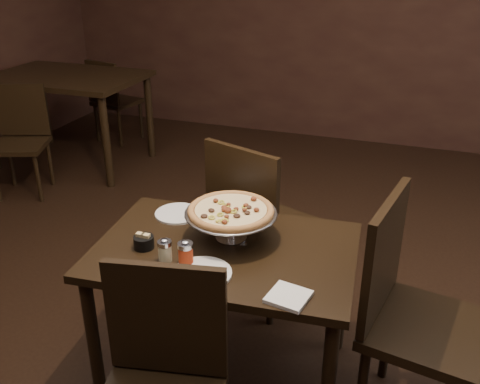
% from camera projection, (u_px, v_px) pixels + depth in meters
% --- Properties ---
extents(room, '(6.04, 7.04, 2.84)m').
position_uv_depth(room, '(227.00, 76.00, 2.04)').
color(room, black).
rests_on(room, ground).
extents(dining_table, '(1.16, 0.82, 0.69)m').
position_uv_depth(dining_table, '(225.00, 265.00, 2.31)').
color(dining_table, black).
rests_on(dining_table, ground).
extents(background_table, '(1.31, 0.87, 0.82)m').
position_uv_depth(background_table, '(67.00, 87.00, 4.72)').
color(background_table, black).
rests_on(background_table, ground).
extents(pizza_stand, '(0.40, 0.40, 0.17)m').
position_uv_depth(pizza_stand, '(231.00, 211.00, 2.29)').
color(pizza_stand, '#BBBBC2').
rests_on(pizza_stand, dining_table).
extents(parmesan_shaker, '(0.06, 0.06, 0.10)m').
position_uv_depth(parmesan_shaker, '(165.00, 250.00, 2.16)').
color(parmesan_shaker, beige).
rests_on(parmesan_shaker, dining_table).
extents(pepper_flake_shaker, '(0.06, 0.06, 0.11)m').
position_uv_depth(pepper_flake_shaker, '(186.00, 253.00, 2.13)').
color(pepper_flake_shaker, maroon).
rests_on(pepper_flake_shaker, dining_table).
extents(packet_caddy, '(0.09, 0.09, 0.07)m').
position_uv_depth(packet_caddy, '(144.00, 242.00, 2.26)').
color(packet_caddy, black).
rests_on(packet_caddy, dining_table).
extents(napkin_stack, '(0.16, 0.16, 0.02)m').
position_uv_depth(napkin_stack, '(289.00, 297.00, 1.94)').
color(napkin_stack, white).
rests_on(napkin_stack, dining_table).
extents(plate_left, '(0.22, 0.22, 0.01)m').
position_uv_depth(plate_left, '(178.00, 214.00, 2.55)').
color(plate_left, white).
rests_on(plate_left, dining_table).
extents(plate_near, '(0.24, 0.24, 0.01)m').
position_uv_depth(plate_near, '(202.00, 273.00, 2.08)').
color(plate_near, white).
rests_on(plate_near, dining_table).
extents(serving_spatula, '(0.16, 0.16, 0.02)m').
position_uv_depth(serving_spatula, '(239.00, 225.00, 2.18)').
color(serving_spatula, '#BBBBC2').
rests_on(serving_spatula, pizza_stand).
extents(chair_far, '(0.58, 0.58, 0.97)m').
position_uv_depth(chair_far, '(256.00, 219.00, 2.85)').
color(chair_far, black).
rests_on(chair_far, ground).
extents(chair_side, '(0.55, 0.55, 1.01)m').
position_uv_depth(chair_side, '(411.00, 310.00, 2.11)').
color(chair_side, black).
rests_on(chair_side, ground).
extents(bg_chair_far, '(0.46, 0.46, 0.84)m').
position_uv_depth(bg_chair_far, '(112.00, 98.00, 5.35)').
color(bg_chair_far, black).
rests_on(bg_chair_far, ground).
extents(bg_chair_near, '(0.52, 0.52, 0.86)m').
position_uv_depth(bg_chair_near, '(21.00, 136.00, 4.26)').
color(bg_chair_near, black).
rests_on(bg_chair_near, ground).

